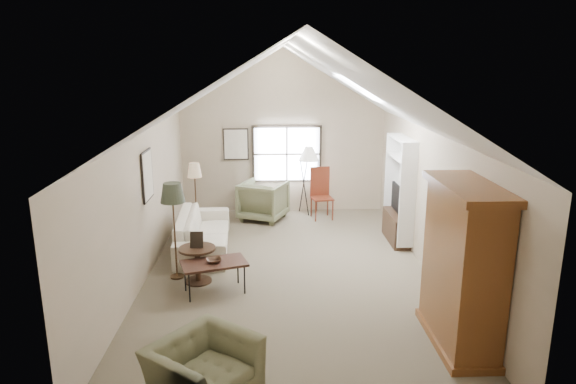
{
  "coord_description": "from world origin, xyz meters",
  "views": [
    {
      "loc": [
        -0.33,
        -8.54,
        3.71
      ],
      "look_at": [
        0.0,
        0.4,
        1.4
      ],
      "focal_mm": 32.0,
      "sensor_mm": 36.0,
      "label": 1
    }
  ],
  "objects_px": {
    "coffee_table": "(215,277)",
    "armchair_far": "(263,200)",
    "sofa": "(203,232)",
    "armoire": "(463,266)",
    "armchair_near": "(204,371)",
    "side_chair": "(322,194)",
    "side_table": "(198,265)"
  },
  "relations": [
    {
      "from": "armchair_near",
      "to": "sofa",
      "type": "bearing_deg",
      "value": 45.7
    },
    {
      "from": "coffee_table",
      "to": "armchair_near",
      "type": "bearing_deg",
      "value": -86.62
    },
    {
      "from": "armchair_far",
      "to": "side_chair",
      "type": "xyz_separation_m",
      "value": [
        1.4,
        0.0,
        0.15
      ]
    },
    {
      "from": "side_table",
      "to": "side_chair",
      "type": "distance_m",
      "value": 4.35
    },
    {
      "from": "sofa",
      "to": "armchair_far",
      "type": "distance_m",
      "value": 2.29
    },
    {
      "from": "armchair_near",
      "to": "armchair_far",
      "type": "height_order",
      "value": "armchair_far"
    },
    {
      "from": "coffee_table",
      "to": "side_table",
      "type": "distance_m",
      "value": 0.54
    },
    {
      "from": "sofa",
      "to": "side_chair",
      "type": "relative_size",
      "value": 2.04
    },
    {
      "from": "sofa",
      "to": "armchair_far",
      "type": "bearing_deg",
      "value": -34.39
    },
    {
      "from": "sofa",
      "to": "coffee_table",
      "type": "distance_m",
      "value": 2.07
    },
    {
      "from": "armoire",
      "to": "armchair_near",
      "type": "bearing_deg",
      "value": -161.54
    },
    {
      "from": "side_table",
      "to": "armchair_far",
      "type": "bearing_deg",
      "value": 72.98
    },
    {
      "from": "armoire",
      "to": "sofa",
      "type": "relative_size",
      "value": 0.88
    },
    {
      "from": "armoire",
      "to": "side_chair",
      "type": "relative_size",
      "value": 1.8
    },
    {
      "from": "armchair_far",
      "to": "coffee_table",
      "type": "bearing_deg",
      "value": 102.32
    },
    {
      "from": "side_table",
      "to": "side_chair",
      "type": "relative_size",
      "value": 0.51
    },
    {
      "from": "sofa",
      "to": "coffee_table",
      "type": "xyz_separation_m",
      "value": [
        0.43,
        -2.02,
        -0.1
      ]
    },
    {
      "from": "sofa",
      "to": "armchair_far",
      "type": "height_order",
      "value": "armchair_far"
    },
    {
      "from": "armchair_far",
      "to": "side_chair",
      "type": "distance_m",
      "value": 1.41
    },
    {
      "from": "armoire",
      "to": "coffee_table",
      "type": "xyz_separation_m",
      "value": [
        -3.42,
        1.66,
        -0.84
      ]
    },
    {
      "from": "coffee_table",
      "to": "side_chair",
      "type": "relative_size",
      "value": 0.84
    },
    {
      "from": "sofa",
      "to": "armoire",
      "type": "bearing_deg",
      "value": -136.87
    },
    {
      "from": "armchair_far",
      "to": "side_table",
      "type": "bearing_deg",
      "value": 96.13
    },
    {
      "from": "armoire",
      "to": "coffee_table",
      "type": "distance_m",
      "value": 3.9
    },
    {
      "from": "armoire",
      "to": "armchair_near",
      "type": "relative_size",
      "value": 2.02
    },
    {
      "from": "side_table",
      "to": "sofa",
      "type": "bearing_deg",
      "value": 93.58
    },
    {
      "from": "armoire",
      "to": "coffee_table",
      "type": "height_order",
      "value": "armoire"
    },
    {
      "from": "sofa",
      "to": "armchair_near",
      "type": "height_order",
      "value": "sofa"
    },
    {
      "from": "armchair_near",
      "to": "armchair_far",
      "type": "distance_m",
      "value": 6.76
    },
    {
      "from": "sofa",
      "to": "armchair_near",
      "type": "bearing_deg",
      "value": -176.07
    },
    {
      "from": "coffee_table",
      "to": "armchair_far",
      "type": "bearing_deg",
      "value": 79.18
    },
    {
      "from": "sofa",
      "to": "side_table",
      "type": "bearing_deg",
      "value": -179.53
    }
  ]
}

